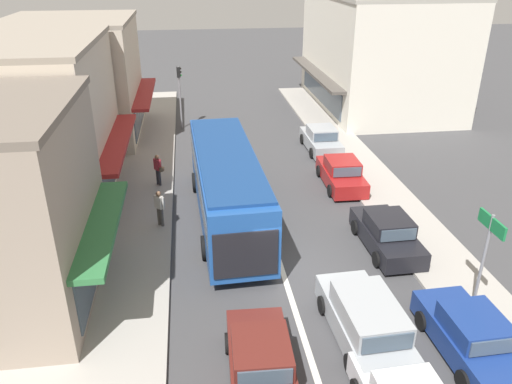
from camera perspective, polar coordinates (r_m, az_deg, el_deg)
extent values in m
plane|color=#3F3F42|center=(19.08, 3.05, -9.06)|extent=(140.00, 140.00, 0.00)
cube|color=silver|center=(22.44, 1.20, -3.33)|extent=(0.20, 28.00, 0.01)
cube|color=#A39E96|center=(24.25, -15.66, -1.86)|extent=(5.20, 44.00, 0.14)
cube|color=#A39E96|center=(25.71, 14.28, -0.11)|extent=(2.80, 44.00, 0.12)
cube|color=#2D703D|center=(17.36, -17.30, -3.60)|extent=(1.10, 6.58, 0.20)
cube|color=#425160|center=(18.08, -18.09, -7.28)|extent=(0.06, 5.72, 1.80)
cube|color=beige|center=(25.47, -23.72, 6.94)|extent=(6.12, 9.33, 7.29)
cube|color=maroon|center=(25.01, -15.60, 5.57)|extent=(1.10, 8.59, 0.20)
cube|color=#425160|center=(25.52, -16.20, 2.76)|extent=(0.06, 7.47, 1.80)
cube|color=gray|center=(24.69, -25.28, 15.22)|extent=(6.28, 9.33, 0.24)
cube|color=beige|center=(34.27, -19.91, 11.80)|extent=(7.44, 8.91, 7.21)
cube|color=maroon|center=(33.86, -12.67, 10.94)|extent=(1.10, 8.20, 0.20)
cube|color=#425160|center=(34.23, -13.17, 8.78)|extent=(0.06, 7.13, 1.80)
cube|color=gray|center=(33.69, -20.88, 17.94)|extent=(7.60, 8.91, 0.24)
cube|color=silver|center=(40.68, 13.94, 15.17)|extent=(8.86, 13.91, 8.17)
cube|color=#4C4742|center=(39.45, 6.92, 13.35)|extent=(1.10, 12.80, 0.20)
cube|color=#425160|center=(39.85, 7.42, 11.52)|extent=(0.06, 11.13, 1.80)
cube|color=#1E4C99|center=(21.78, -3.35, 0.86)|extent=(2.88, 10.88, 2.70)
cube|color=#425160|center=(21.62, -3.37, 1.84)|extent=(2.91, 10.45, 0.90)
cube|color=black|center=(17.13, -1.19, -7.19)|extent=(2.25, 0.14, 1.76)
cube|color=navy|center=(21.24, -3.44, 4.32)|extent=(2.73, 10.01, 0.12)
cylinder|color=black|center=(25.27, -6.98, 1.11)|extent=(0.29, 0.97, 0.96)
cylinder|color=black|center=(25.48, -1.37, 1.51)|extent=(0.29, 0.97, 0.96)
cylinder|color=black|center=(19.67, -5.87, -6.34)|extent=(0.29, 0.97, 0.96)
cylinder|color=black|center=(19.94, 1.34, -5.73)|extent=(0.29, 0.97, 0.96)
cube|color=#9EA3A8|center=(16.22, 12.14, -14.52)|extent=(1.93, 4.56, 0.76)
cube|color=#9EA3A8|center=(15.53, 12.85, -13.27)|extent=(1.74, 2.66, 0.68)
cube|color=#425160|center=(16.49, 11.15, -10.51)|extent=(1.51, 0.12, 0.58)
cube|color=#425160|center=(14.62, 14.82, -16.37)|extent=(1.48, 0.11, 0.54)
cylinder|color=black|center=(17.07, 7.60, -12.69)|extent=(0.20, 0.63, 0.62)
cylinder|color=black|center=(17.61, 13.21, -11.87)|extent=(0.20, 0.63, 0.62)
cylinder|color=black|center=(15.16, 10.70, -18.81)|extent=(0.20, 0.63, 0.62)
cylinder|color=black|center=(15.77, 17.01, -17.57)|extent=(0.20, 0.63, 0.62)
cube|color=#561E19|center=(14.57, 0.57, -19.42)|extent=(1.89, 4.27, 0.72)
cube|color=#561E19|center=(14.04, 0.63, -17.79)|extent=(1.63, 1.86, 0.60)
cube|color=#425160|center=(14.72, 0.24, -15.35)|extent=(1.44, 0.12, 0.51)
cube|color=#425160|center=(13.39, 1.07, -20.47)|extent=(1.41, 0.12, 0.48)
cylinder|color=black|center=(15.58, -3.22, -16.87)|extent=(0.20, 0.63, 0.62)
cylinder|color=black|center=(15.70, 3.33, -16.47)|extent=(0.20, 0.63, 0.62)
cube|color=#425160|center=(13.94, 15.96, -19.41)|extent=(1.44, 0.12, 0.51)
cylinder|color=black|center=(15.13, 17.96, -19.94)|extent=(0.20, 0.63, 0.62)
cube|color=navy|center=(16.59, 23.20, -15.31)|extent=(1.82, 4.24, 0.72)
cube|color=navy|center=(16.13, 23.79, -13.73)|extent=(1.60, 1.84, 0.60)
cube|color=#425160|center=(16.73, 22.17, -11.87)|extent=(1.44, 0.09, 0.51)
cube|color=#425160|center=(15.57, 25.57, -15.72)|extent=(1.41, 0.09, 0.48)
cylinder|color=black|center=(17.14, 18.41, -13.79)|extent=(0.19, 0.62, 0.62)
cylinder|color=black|center=(17.93, 23.44, -12.80)|extent=(0.19, 0.62, 0.62)
cylinder|color=black|center=(15.56, 22.66, -19.34)|extent=(0.19, 0.62, 0.62)
cube|color=black|center=(20.91, 14.67, -4.96)|extent=(1.79, 4.23, 0.72)
cube|color=black|center=(20.51, 14.98, -3.51)|extent=(1.59, 1.83, 0.60)
cube|color=#425160|center=(21.25, 14.04, -2.33)|extent=(1.44, 0.08, 0.51)
cube|color=#425160|center=(19.79, 15.98, -4.76)|extent=(1.40, 0.08, 0.48)
cylinder|color=black|center=(21.72, 11.28, -3.99)|extent=(0.19, 0.62, 0.62)
cylinder|color=black|center=(22.33, 15.45, -3.59)|extent=(0.19, 0.62, 0.62)
cylinder|color=black|center=(19.72, 13.66, -7.51)|extent=(0.19, 0.62, 0.62)
cylinder|color=black|center=(20.39, 18.18, -6.94)|extent=(0.19, 0.62, 0.62)
cube|color=maroon|center=(26.08, 9.69, 1.79)|extent=(1.83, 4.24, 0.72)
cube|color=maroon|center=(25.74, 9.85, 3.05)|extent=(1.61, 1.84, 0.60)
cube|color=#425160|center=(26.56, 9.33, 3.80)|extent=(1.44, 0.10, 0.51)
cube|color=#425160|center=(24.92, 10.40, 2.25)|extent=(1.41, 0.10, 0.48)
cylinder|color=black|center=(27.06, 7.21, 2.39)|extent=(0.20, 0.62, 0.62)
cylinder|color=black|center=(27.50, 10.70, 2.52)|extent=(0.20, 0.62, 0.62)
cylinder|color=black|center=(24.84, 8.49, 0.14)|extent=(0.20, 0.62, 0.62)
cylinder|color=black|center=(25.31, 12.27, 0.31)|extent=(0.20, 0.62, 0.62)
cube|color=#9EA3A8|center=(30.84, 7.41, 5.68)|extent=(1.75, 4.21, 0.72)
cube|color=#9EA3A8|center=(30.53, 7.53, 6.79)|extent=(1.57, 1.81, 0.60)
cube|color=#425160|center=(31.38, 7.10, 7.32)|extent=(1.44, 0.07, 0.51)
cube|color=#425160|center=(29.70, 7.99, 6.22)|extent=(1.40, 0.07, 0.48)
cylinder|color=black|center=(31.85, 5.31, 6.05)|extent=(0.18, 0.62, 0.62)
cylinder|color=black|center=(32.28, 8.31, 6.15)|extent=(0.18, 0.62, 0.62)
cylinder|color=black|center=(29.55, 6.40, 4.44)|extent=(0.18, 0.62, 0.62)
cylinder|color=black|center=(30.01, 9.60, 4.57)|extent=(0.18, 0.62, 0.62)
cylinder|color=gray|center=(34.64, -8.66, 10.56)|extent=(0.12, 0.12, 4.20)
cube|color=black|center=(34.25, -8.85, 13.39)|extent=(0.24, 0.24, 0.68)
sphere|color=black|center=(34.20, -8.64, 13.78)|extent=(0.13, 0.13, 0.13)
sphere|color=black|center=(34.24, -8.61, 13.42)|extent=(0.13, 0.13, 0.13)
sphere|color=green|center=(34.29, -8.59, 13.06)|extent=(0.13, 0.13, 0.13)
cylinder|color=gray|center=(17.76, 24.44, -7.54)|extent=(0.10, 0.10, 3.60)
cube|color=#19753D|center=(17.04, 25.37, -3.31)|extent=(0.08, 1.40, 0.44)
cube|color=white|center=(17.06, 25.49, -3.30)|extent=(0.01, 1.10, 0.10)
cylinder|color=#333338|center=(26.02, -11.19, 1.73)|extent=(0.14, 0.14, 0.84)
cylinder|color=#333338|center=(25.89, -10.96, 1.62)|extent=(0.14, 0.14, 0.84)
cube|color=#A82D38|center=(25.69, -11.20, 3.11)|extent=(0.40, 0.42, 0.56)
sphere|color=brown|center=(25.54, -11.28, 3.94)|extent=(0.22, 0.22, 0.22)
cylinder|color=#A82D38|center=(25.87, -11.52, 3.24)|extent=(0.09, 0.09, 0.54)
cylinder|color=#A82D38|center=(25.50, -10.88, 2.97)|extent=(0.09, 0.09, 0.54)
cube|color=brown|center=(25.53, -10.72, 2.57)|extent=(0.25, 0.23, 0.22)
cylinder|color=#4C4742|center=(22.08, -11.03, -2.71)|extent=(0.14, 0.14, 0.84)
cylinder|color=#4C4742|center=(21.97, -10.70, -2.83)|extent=(0.14, 0.14, 0.84)
cube|color=beige|center=(21.71, -11.02, -1.14)|extent=(0.41, 0.40, 0.56)
sphere|color=brown|center=(21.54, -11.10, -0.19)|extent=(0.22, 0.22, 0.22)
cylinder|color=beige|center=(21.87, -11.46, -0.98)|extent=(0.09, 0.09, 0.54)
cylinder|color=beige|center=(21.55, -10.56, -1.30)|extent=(0.09, 0.09, 0.54)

